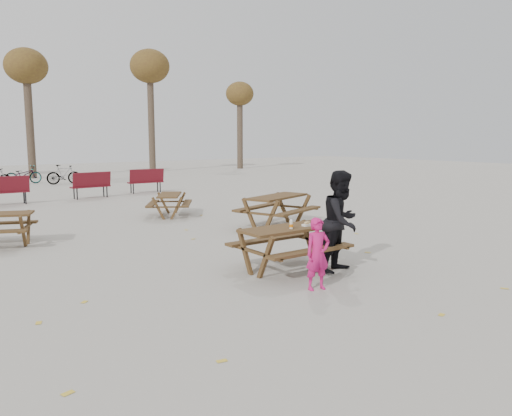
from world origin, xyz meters
TOP-DOWN VIEW (x-y plane):
  - ground at (0.00, 0.00)m, footprint 80.00×80.00m
  - main_picnic_table at (0.00, 0.00)m, footprint 1.80×1.45m
  - food_tray at (0.32, -0.12)m, footprint 0.18×0.11m
  - bread_roll at (0.32, -0.12)m, footprint 0.14×0.06m
  - soda_bottle at (-0.09, -0.17)m, footprint 0.07×0.07m
  - child at (-0.40, -1.17)m, footprint 0.46×0.35m
  - adult at (0.68, -0.61)m, footprint 1.03×0.90m
  - picnic_table_east at (2.51, 3.49)m, footprint 2.34×2.11m
  - picnic_table_far at (1.05, 6.86)m, footprint 1.87×1.97m
  - park_bench_row at (-0.93, 12.48)m, footprint 9.72×2.65m
  - tree_row at (0.90, 25.15)m, footprint 32.17×3.52m
  - fallen_leaves at (0.50, 2.50)m, footprint 11.00×11.00m

SIDE VIEW (x-z plane):
  - ground at x=0.00m, z-range 0.00..0.00m
  - fallen_leaves at x=0.50m, z-range 0.00..0.01m
  - picnic_table_far at x=1.05m, z-range 0.00..0.66m
  - picnic_table_east at x=2.51m, z-range 0.00..0.83m
  - park_bench_row at x=-0.93m, z-range 0.00..1.03m
  - child at x=-0.40m, z-range 0.00..1.13m
  - main_picnic_table at x=0.00m, z-range 0.20..0.97m
  - food_tray at x=0.32m, z-range 0.78..0.81m
  - bread_roll at x=0.32m, z-range 0.81..0.86m
  - soda_bottle at x=-0.09m, z-range 0.76..0.93m
  - adult at x=0.68m, z-range 0.00..1.78m
  - tree_row at x=0.90m, z-range 2.06..10.32m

